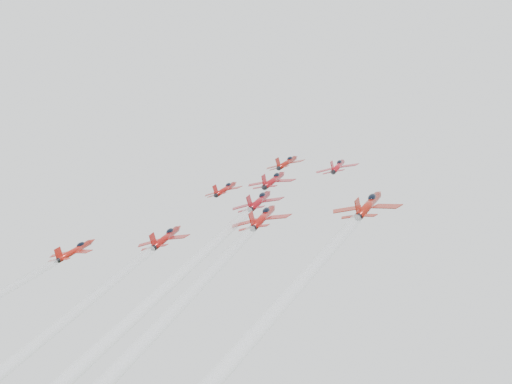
% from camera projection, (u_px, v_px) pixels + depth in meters
% --- Properties ---
extents(jet_lead, '(9.83, 12.26, 8.84)m').
position_uv_depth(jet_lead, '(287.00, 162.00, 150.72)').
color(jet_lead, maroon).
extents(jet_row2_left, '(8.76, 10.93, 7.88)m').
position_uv_depth(jet_row2_left, '(225.00, 189.00, 134.89)').
color(jet_row2_left, '#A2120F').
extents(jet_row2_center, '(10.40, 12.98, 9.36)m').
position_uv_depth(jet_row2_center, '(274.00, 180.00, 132.50)').
color(jet_row2_center, '#9F0F15').
extents(jet_row2_right, '(9.15, 11.41, 8.23)m').
position_uv_depth(jet_row2_right, '(338.00, 166.00, 131.43)').
color(jet_row2_right, '#AE101B').
extents(jet_center, '(10.04, 90.49, 63.31)m').
position_uv_depth(jet_center, '(124.00, 318.00, 71.10)').
color(jet_center, maroon).
extents(jet_rear_right, '(10.16, 91.55, 64.05)m').
position_uv_depth(jet_rear_right, '(96.00, 377.00, 57.65)').
color(jet_rear_right, '#A81410').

